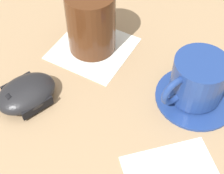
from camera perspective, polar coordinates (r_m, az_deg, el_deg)
ground_plane at (r=0.56m, az=-0.62°, el=-0.35°), size 3.00×3.00×0.00m
saucer at (r=0.56m, az=13.74°, el=-1.52°), size 0.13×0.13×0.01m
coffee_cup at (r=0.53m, az=13.99°, el=1.30°), size 0.08×0.11×0.07m
computer_mouse at (r=0.54m, az=-14.06°, el=-1.02°), size 0.10×0.11×0.03m
napkin_under_glass at (r=0.62m, az=-3.20°, el=6.46°), size 0.13×0.13×0.00m
drinking_glass at (r=0.58m, az=-3.51°, el=10.80°), size 0.08×0.08×0.11m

